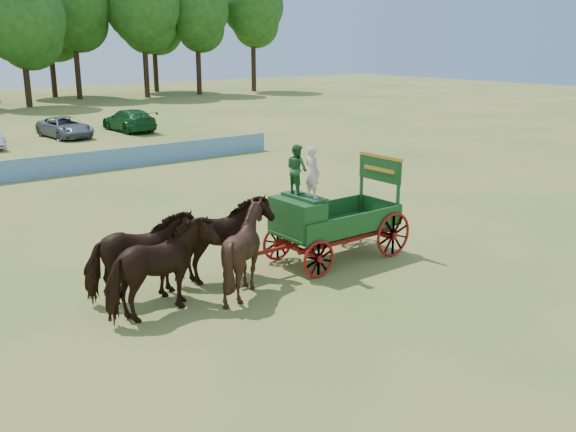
# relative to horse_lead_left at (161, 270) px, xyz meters

# --- Properties ---
(ground) EXTENTS (160.00, 160.00, 0.00)m
(ground) POSITION_rel_horse_lead_left_xyz_m (3.96, -0.01, -1.16)
(ground) COLOR #9C8646
(ground) RESTS_ON ground
(horse_lead_left) EXTENTS (2.91, 1.66, 2.33)m
(horse_lead_left) POSITION_rel_horse_lead_left_xyz_m (0.00, 0.00, 0.00)
(horse_lead_left) COLOR black
(horse_lead_left) RESTS_ON ground
(horse_lead_right) EXTENTS (2.94, 1.76, 2.33)m
(horse_lead_right) POSITION_rel_horse_lead_left_xyz_m (0.00, 1.10, 0.00)
(horse_lead_right) COLOR black
(horse_lead_right) RESTS_ON ground
(horse_wheel_left) EXTENTS (2.26, 2.04, 2.33)m
(horse_wheel_left) POSITION_rel_horse_lead_left_xyz_m (2.40, 0.00, 0.00)
(horse_wheel_left) COLOR black
(horse_wheel_left) RESTS_ON ground
(horse_wheel_right) EXTENTS (2.77, 1.30, 2.33)m
(horse_wheel_right) POSITION_rel_horse_lead_left_xyz_m (2.40, 1.10, 0.00)
(horse_wheel_right) COLOR black
(horse_wheel_right) RESTS_ON ground
(farm_dray) EXTENTS (6.00, 2.00, 3.61)m
(farm_dray) POSITION_rel_horse_lead_left_xyz_m (5.38, 0.57, 0.40)
(farm_dray) COLOR maroon
(farm_dray) RESTS_ON ground
(sponsor_banner) EXTENTS (26.00, 0.08, 1.05)m
(sponsor_banner) POSITION_rel_horse_lead_left_xyz_m (2.96, 17.99, -0.64)
(sponsor_banner) COLOR #1D60A1
(sponsor_banner) RESTS_ON ground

